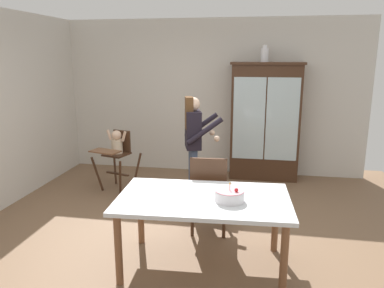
{
  "coord_description": "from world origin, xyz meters",
  "views": [
    {
      "loc": [
        0.82,
        -3.94,
        2.07
      ],
      "look_at": [
        -0.01,
        0.7,
        0.95
      ],
      "focal_mm": 34.83,
      "sensor_mm": 36.0,
      "label": 1
    }
  ],
  "objects_px": {
    "dining_table": "(203,205)",
    "adult_person": "(194,137)",
    "china_cabinet": "(265,121)",
    "birthday_cake": "(230,195)",
    "high_chair_with_toddler": "(117,149)",
    "dining_chair_far_side": "(209,190)",
    "ceramic_vase": "(265,54)"
  },
  "relations": [
    {
      "from": "adult_person",
      "to": "birthday_cake",
      "type": "distance_m",
      "value": 1.79
    },
    {
      "from": "high_chair_with_toddler",
      "to": "dining_chair_far_side",
      "type": "xyz_separation_m",
      "value": [
        1.62,
        -1.27,
        -0.1
      ]
    },
    {
      "from": "china_cabinet",
      "to": "high_chair_with_toddler",
      "type": "height_order",
      "value": "china_cabinet"
    },
    {
      "from": "ceramic_vase",
      "to": "dining_table",
      "type": "height_order",
      "value": "ceramic_vase"
    },
    {
      "from": "china_cabinet",
      "to": "high_chair_with_toddler",
      "type": "distance_m",
      "value": 2.5
    },
    {
      "from": "dining_table",
      "to": "dining_chair_far_side",
      "type": "xyz_separation_m",
      "value": [
        -0.04,
        0.71,
        -0.1
      ]
    },
    {
      "from": "adult_person",
      "to": "dining_chair_far_side",
      "type": "height_order",
      "value": "adult_person"
    },
    {
      "from": "china_cabinet",
      "to": "birthday_cake",
      "type": "relative_size",
      "value": 7.04
    },
    {
      "from": "ceramic_vase",
      "to": "dining_chair_far_side",
      "type": "bearing_deg",
      "value": -104.75
    },
    {
      "from": "china_cabinet",
      "to": "birthday_cake",
      "type": "bearing_deg",
      "value": -96.73
    },
    {
      "from": "ceramic_vase",
      "to": "birthday_cake",
      "type": "height_order",
      "value": "ceramic_vase"
    },
    {
      "from": "dining_table",
      "to": "high_chair_with_toddler",
      "type": "bearing_deg",
      "value": 130.01
    },
    {
      "from": "china_cabinet",
      "to": "birthday_cake",
      "type": "distance_m",
      "value": 3.04
    },
    {
      "from": "china_cabinet",
      "to": "birthday_cake",
      "type": "xyz_separation_m",
      "value": [
        -0.36,
        -3.02,
        -0.2
      ]
    },
    {
      "from": "dining_table",
      "to": "dining_chair_far_side",
      "type": "bearing_deg",
      "value": 93.09
    },
    {
      "from": "china_cabinet",
      "to": "dining_table",
      "type": "relative_size",
      "value": 1.15
    },
    {
      "from": "adult_person",
      "to": "dining_chair_far_side",
      "type": "relative_size",
      "value": 1.59
    },
    {
      "from": "china_cabinet",
      "to": "dining_table",
      "type": "height_order",
      "value": "china_cabinet"
    },
    {
      "from": "ceramic_vase",
      "to": "dining_chair_far_side",
      "type": "xyz_separation_m",
      "value": [
        -0.59,
        -2.26,
        -1.53
      ]
    },
    {
      "from": "dining_table",
      "to": "adult_person",
      "type": "bearing_deg",
      "value": 103.18
    },
    {
      "from": "birthday_cake",
      "to": "dining_chair_far_side",
      "type": "relative_size",
      "value": 0.29
    },
    {
      "from": "china_cabinet",
      "to": "high_chair_with_toddler",
      "type": "xyz_separation_m",
      "value": [
        -2.27,
        -0.98,
        -0.34
      ]
    },
    {
      "from": "dining_chair_far_side",
      "to": "ceramic_vase",
      "type": "bearing_deg",
      "value": -107.36
    },
    {
      "from": "adult_person",
      "to": "birthday_cake",
      "type": "relative_size",
      "value": 5.47
    },
    {
      "from": "high_chair_with_toddler",
      "to": "birthday_cake",
      "type": "relative_size",
      "value": 3.39
    },
    {
      "from": "dining_table",
      "to": "dining_chair_far_side",
      "type": "distance_m",
      "value": 0.71
    },
    {
      "from": "high_chair_with_toddler",
      "to": "dining_table",
      "type": "distance_m",
      "value": 2.58
    },
    {
      "from": "birthday_cake",
      "to": "dining_chair_far_side",
      "type": "distance_m",
      "value": 0.85
    },
    {
      "from": "dining_table",
      "to": "birthday_cake",
      "type": "bearing_deg",
      "value": -12.32
    },
    {
      "from": "dining_table",
      "to": "dining_chair_far_side",
      "type": "height_order",
      "value": "dining_chair_far_side"
    },
    {
      "from": "high_chair_with_toddler",
      "to": "dining_table",
      "type": "height_order",
      "value": "high_chair_with_toddler"
    },
    {
      "from": "china_cabinet",
      "to": "adult_person",
      "type": "distance_m",
      "value": 1.67
    }
  ]
}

